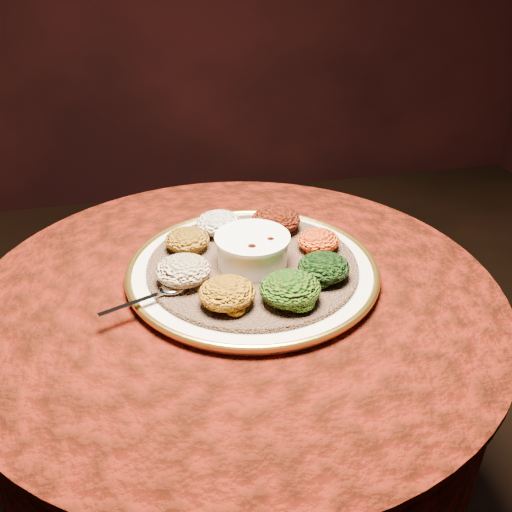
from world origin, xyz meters
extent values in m
cylinder|color=black|center=(0.00, 0.00, 0.34)|extent=(0.12, 0.12, 0.68)
cylinder|color=black|center=(0.00, 0.00, 0.70)|extent=(0.80, 0.80, 0.04)
cylinder|color=#4A0E06|center=(0.00, 0.00, 0.56)|extent=(0.93, 0.93, 0.34)
cylinder|color=#4A0E06|center=(0.00, 0.00, 0.73)|extent=(0.96, 0.96, 0.01)
cylinder|color=white|center=(0.04, 0.04, 0.74)|extent=(0.54, 0.54, 0.02)
torus|color=gold|center=(0.04, 0.04, 0.75)|extent=(0.47, 0.47, 0.01)
cylinder|color=#8A5D45|center=(0.04, 0.04, 0.76)|extent=(0.48, 0.48, 0.01)
cylinder|color=white|center=(0.04, 0.04, 0.79)|extent=(0.13, 0.13, 0.06)
cylinder|color=white|center=(0.04, 0.04, 0.82)|extent=(0.14, 0.14, 0.01)
cylinder|color=#4E1703|center=(0.04, 0.04, 0.81)|extent=(0.11, 0.11, 0.01)
ellipsoid|color=silver|center=(-0.12, -0.02, 0.77)|extent=(0.05, 0.03, 0.01)
cube|color=silver|center=(-0.18, -0.05, 0.77)|extent=(0.12, 0.05, 0.00)
ellipsoid|color=white|center=(0.00, 0.17, 0.78)|extent=(0.09, 0.09, 0.04)
ellipsoid|color=black|center=(0.11, 0.15, 0.79)|extent=(0.10, 0.09, 0.05)
ellipsoid|color=#AE600E|center=(0.17, 0.06, 0.78)|extent=(0.08, 0.08, 0.04)
ellipsoid|color=black|center=(0.15, -0.04, 0.78)|extent=(0.09, 0.09, 0.04)
ellipsoid|color=#903209|center=(0.07, -0.09, 0.79)|extent=(0.10, 0.10, 0.05)
ellipsoid|color=#A75D0E|center=(-0.03, -0.08, 0.78)|extent=(0.09, 0.09, 0.05)
ellipsoid|color=maroon|center=(-0.09, 0.00, 0.79)|extent=(0.10, 0.09, 0.05)
ellipsoid|color=#8A5710|center=(-0.07, 0.12, 0.78)|extent=(0.09, 0.08, 0.04)
camera|label=1|loc=(-0.15, -0.84, 1.32)|focal=40.00mm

